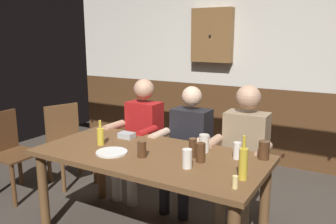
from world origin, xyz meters
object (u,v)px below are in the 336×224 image
chair_empty_near_left (68,141)px  person_2 (244,148)px  plate_0 (112,152)px  pint_glass_4 (187,159)px  dining_table (150,165)px  table_candle (235,182)px  pint_glass_3 (141,149)px  pint_glass_5 (201,153)px  chair_empty_far_end (9,151)px  person_1 (188,142)px  pint_glass_1 (193,148)px  pint_glass_2 (264,150)px  pint_glass_0 (237,151)px  bottle_0 (101,136)px  bottle_1 (243,163)px  pint_glass_6 (204,143)px  person_0 (140,132)px  condiment_caddy (127,135)px  wall_dart_cabinet (212,35)px

chair_empty_near_left → person_2: bearing=114.1°
chair_empty_near_left → plate_0: bearing=80.3°
pint_glass_4 → dining_table: bearing=161.5°
table_candle → pint_glass_3: (-0.81, 0.18, 0.02)m
dining_table → pint_glass_5: bearing=2.7°
dining_table → plate_0: bearing=-148.7°
person_2 → chair_empty_near_left: bearing=3.3°
chair_empty_far_end → pint_glass_4: 2.15m
table_candle → plate_0: (-1.07, 0.13, -0.03)m
person_1 → person_2: size_ratio=0.96×
pint_glass_1 → pint_glass_2: bearing=25.7°
pint_glass_0 → person_1: bearing=145.0°
person_1 → bottle_0: bearing=56.1°
person_1 → bottle_1: bearing=135.4°
bottle_1 → pint_glass_0: size_ratio=2.27×
chair_empty_near_left → pint_glass_6: 1.87m
chair_empty_near_left → plate_0: (1.20, -0.68, 0.27)m
plate_0 → pint_glass_6: 0.74m
plate_0 → pint_glass_2: (1.08, 0.47, 0.06)m
person_1 → bottle_0: size_ratio=5.51×
pint_glass_2 → pint_glass_5: 0.49m
pint_glass_0 → pint_glass_4: pint_glass_4 is taller
person_0 → pint_glass_4: size_ratio=8.88×
condiment_caddy → pint_glass_6: 0.77m
dining_table → person_2: bearing=50.8°
person_0 → pint_glass_1: (0.89, -0.58, 0.15)m
table_candle → pint_glass_3: bearing=167.5°
table_candle → pint_glass_2: 0.61m
bottle_0 → person_0: bearing=96.2°
pint_glass_4 → pint_glass_2: bearing=47.0°
pint_glass_6 → wall_dart_cabinet: size_ratio=0.20×
chair_empty_near_left → pint_glass_5: 1.99m
condiment_caddy → pint_glass_0: bearing=-1.3°
pint_glass_3 → table_candle: bearing=-12.5°
pint_glass_4 → pint_glass_5: (0.03, 0.16, 0.00)m
table_candle → bottle_1: bearing=91.3°
person_0 → pint_glass_5: person_0 is taller
condiment_caddy → plate_0: condiment_caddy is taller
chair_empty_near_left → bottle_0: (0.98, -0.55, 0.34)m
person_1 → person_2: bearing=-179.1°
dining_table → pint_glass_0: (0.65, 0.22, 0.16)m
chair_empty_near_left → bottle_1: bottle_1 is taller
pint_glass_1 → pint_glass_3: size_ratio=1.17×
table_candle → pint_glass_1: 0.60m
person_0 → person_2: person_2 is taller
pint_glass_1 → chair_empty_near_left: bearing=166.4°
bottle_1 → pint_glass_5: bearing=157.6°
condiment_caddy → pint_glass_2: (1.23, 0.07, 0.05)m
pint_glass_6 → dining_table: bearing=-146.1°
dining_table → table_candle: 0.87m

